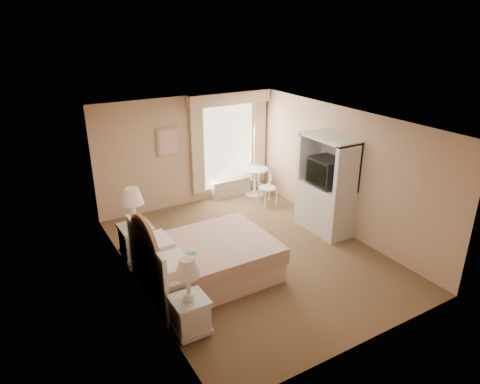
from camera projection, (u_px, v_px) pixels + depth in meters
room at (252, 191)px, 7.44m from camera, size 4.21×5.51×2.51m
window at (230, 142)px, 10.01m from camera, size 2.05×0.22×2.51m
framed_art at (168, 142)px, 9.28m from camera, size 0.52×0.04×0.62m
bed at (202, 260)px, 7.03m from camera, size 2.13×1.66×1.47m
nightstand_near at (190, 306)px, 5.78m from camera, size 0.48×0.48×1.15m
nightstand_far at (136, 233)px, 7.60m from camera, size 0.55×0.55×1.34m
round_table at (255, 177)px, 10.41m from camera, size 0.64×0.64×0.67m
cafe_chair at (266, 185)px, 9.87m from camera, size 0.40×0.40×0.82m
armoire at (326, 192)px, 8.53m from camera, size 0.59×1.19×1.97m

